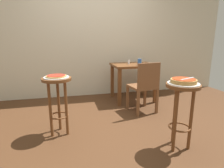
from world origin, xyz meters
name	(u,v)px	position (x,y,z in m)	size (l,w,h in m)	color
ground_plane	(112,126)	(0.00, 0.00, 0.00)	(6.00, 6.00, 0.00)	#4C2D19
back_wall	(93,25)	(0.00, 1.65, 1.50)	(6.00, 0.10, 3.00)	beige
stool_foreground	(182,102)	(0.61, -0.70, 0.54)	(0.36, 0.36, 0.75)	brown
serving_plate_foreground	(183,83)	(0.61, -0.70, 0.75)	(0.33, 0.33, 0.01)	silver
pizza_foreground	(184,81)	(0.61, -0.70, 0.78)	(0.27, 0.27, 0.05)	#B78442
stool_middle	(58,94)	(-0.71, -0.04, 0.54)	(0.36, 0.36, 0.75)	brown
serving_plate_middle	(56,77)	(-0.71, -0.04, 0.75)	(0.31, 0.31, 0.01)	silver
pizza_middle	(56,76)	(-0.71, -0.04, 0.77)	(0.25, 0.25, 0.02)	tan
dining_table	(133,71)	(0.70, 1.06, 0.59)	(0.82, 0.66, 0.73)	brown
cup_near_edge	(140,62)	(0.77, 0.91, 0.79)	(0.07, 0.07, 0.12)	#3360B2
condiment_shaker	(129,62)	(0.60, 1.06, 0.77)	(0.04, 0.04, 0.08)	white
wooden_chair	(144,85)	(0.65, 0.37, 0.47)	(0.46, 0.46, 0.85)	brown
pizza_server_knife	(188,79)	(0.64, -0.72, 0.81)	(0.22, 0.02, 0.01)	silver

